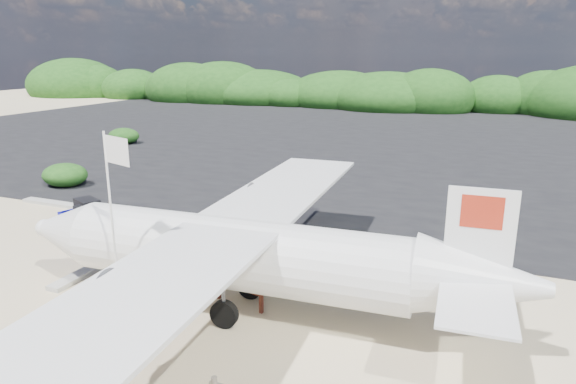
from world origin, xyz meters
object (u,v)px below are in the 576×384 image
at_px(crew_b, 226,229).
at_px(aircraft_small, 312,124).
at_px(signboard, 240,305).
at_px(crew_a, 223,219).
at_px(baggage_cart, 100,247).
at_px(crew_c, 337,269).
at_px(flagpole, 121,319).

height_order(crew_b, aircraft_small, crew_b).
xyz_separation_m(signboard, crew_b, (-2.53, 3.76, 0.77)).
bearing_deg(crew_a, baggage_cart, 45.44).
relative_size(signboard, crew_b, 1.16).
height_order(crew_a, aircraft_small, crew_a).
height_order(baggage_cart, crew_b, crew_b).
bearing_deg(signboard, crew_a, 135.46).
relative_size(crew_c, aircraft_small, 0.25).
bearing_deg(baggage_cart, crew_c, 12.57).
distance_m(crew_c, aircraft_small, 38.31).
bearing_deg(signboard, flagpole, -132.04).
relative_size(crew_b, crew_c, 0.85).
distance_m(signboard, crew_c, 3.04).
bearing_deg(crew_b, baggage_cart, 10.24).
distance_m(crew_a, crew_b, 1.07).
xyz_separation_m(signboard, crew_a, (-3.14, 4.63, 0.81)).
xyz_separation_m(flagpole, crew_c, (5.06, 3.52, 0.91)).
bearing_deg(crew_a, aircraft_small, -64.08).
bearing_deg(crew_c, aircraft_small, -70.09).
bearing_deg(aircraft_small, flagpole, 75.77).
height_order(baggage_cart, signboard, baggage_cart).
bearing_deg(aircraft_small, signboard, 80.16).
bearing_deg(aircraft_small, baggage_cart, 70.27).
bearing_deg(signboard, baggage_cart, 174.88).
distance_m(baggage_cart, crew_c, 9.50).
bearing_deg(crew_a, crew_b, 137.04).
height_order(crew_a, crew_b, crew_a).
bearing_deg(baggage_cart, crew_a, 49.21).
distance_m(signboard, crew_b, 4.60).
bearing_deg(crew_c, signboard, 31.56).
distance_m(flagpole, crew_c, 6.23).
height_order(crew_b, crew_c, crew_c).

